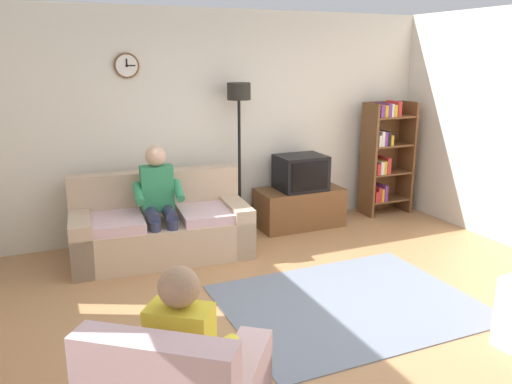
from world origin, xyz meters
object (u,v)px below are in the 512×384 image
tv (301,172)px  bookshelf (384,155)px  floor_lamp (239,117)px  person_in_left_armchair (188,348)px  person_on_couch (159,198)px  couch (161,228)px  tv_stand (299,207)px

tv → bookshelf: (1.35, 0.09, 0.11)m
floor_lamp → person_in_left_armchair: size_ratio=1.65×
bookshelf → person_in_left_armchair: 4.97m
bookshelf → person_on_couch: (-3.26, -0.48, -0.13)m
couch → bookshelf: bookshelf is taller
tv → couch: bearing=-171.7°
couch → floor_lamp: 1.63m
tv_stand → floor_lamp: 1.44m
tv_stand → person_on_couch: bearing=-167.9°
person_on_couch → floor_lamp: bearing=24.4°
floor_lamp → person_on_couch: (-1.12, -0.51, -0.75)m
floor_lamp → person_in_left_armchair: floor_lamp is taller
tv → person_on_couch: 1.95m
floor_lamp → bookshelf: bearing=-0.8°
bookshelf → person_on_couch: bearing=-171.6°
couch → tv_stand: size_ratio=1.78×
bookshelf → person_on_couch: bookshelf is taller
bookshelf → person_on_couch: 3.30m
tv_stand → tv: bearing=-90.0°
tv_stand → tv: size_ratio=1.83×
floor_lamp → tv_stand: bearing=-7.1°
bookshelf → person_in_left_armchair: bearing=-139.0°
tv_stand → person_on_couch: (-1.91, -0.41, 0.45)m
tv_stand → bookshelf: bookshelf is taller
tv_stand → person_on_couch: size_ratio=0.89×
couch → person_on_couch: size_ratio=1.58×
couch → person_on_couch: bearing=-105.8°
couch → person_in_left_armchair: person_in_left_armchair is taller
couch → tv: (1.88, 0.28, 0.41)m
tv_stand → person_in_left_armchair: bearing=-126.9°
bookshelf → person_in_left_armchair: (-3.75, -3.26, -0.23)m
couch → tv: tv is taller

